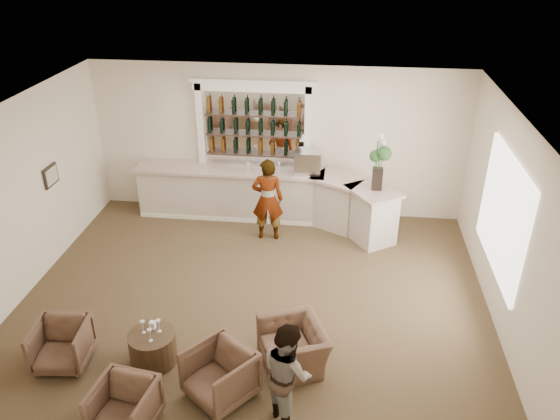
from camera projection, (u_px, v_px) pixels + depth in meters
The scene contains 19 objects.
ground at pixel (253, 302), 9.41m from camera, with size 8.00×8.00×0.00m, color brown.
room_shell at pixel (267, 161), 8.94m from camera, with size 8.04×7.02×3.32m.
bar_counter at pixel (267, 196), 11.80m from camera, with size 5.72×1.80×1.14m.
back_bar_alcove at pixel (254, 125), 11.53m from camera, with size 2.64×0.25×3.00m.
cocktail_table at pixel (153, 348), 8.03m from camera, with size 0.69×0.69×0.50m, color #4D3521.
sommelier at pixel (268, 199), 10.99m from camera, with size 0.64×0.42×1.74m, color gray.
guest at pixel (287, 373), 6.89m from camera, with size 0.73×0.57×1.50m, color gray.
armchair_left at pixel (62, 344), 7.94m from camera, with size 0.75×0.78×0.71m, color brown.
armchair_center at pixel (124, 408), 6.91m from camera, with size 0.74×0.76×0.69m, color brown.
armchair_right at pixel (220, 374), 7.38m from camera, with size 0.81×0.84×0.76m, color brown.
armchair_far at pixel (293, 346), 7.95m from camera, with size 1.00×0.87×0.65m, color brown.
espresso_machine at pixel (308, 162), 11.43m from camera, with size 0.55×0.46×0.48m, color silver.
flower_vase at pixel (379, 158), 10.51m from camera, with size 0.31×0.31×1.16m.
wine_glass_bar_left at pixel (279, 167), 11.52m from camera, with size 0.07×0.07×0.21m, color white, non-canonical shape.
wine_glass_bar_right at pixel (248, 167), 11.52m from camera, with size 0.07×0.07×0.21m, color white, non-canonical shape.
wine_glass_tbl_a at pixel (143, 327), 7.91m from camera, with size 0.07×0.07×0.21m, color white, non-canonical shape.
wine_glass_tbl_b at pixel (159, 326), 7.93m from camera, with size 0.07×0.07×0.21m, color white, non-canonical shape.
wine_glass_tbl_c at pixel (150, 335), 7.75m from camera, with size 0.07×0.07×0.21m, color white, non-canonical shape.
napkin_holder at pixel (153, 325), 8.01m from camera, with size 0.08×0.08×0.12m, color white.
Camera 1 is at (1.36, -7.50, 5.77)m, focal length 35.00 mm.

